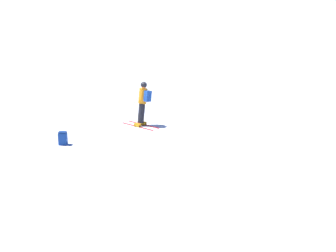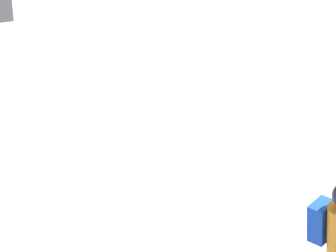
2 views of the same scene
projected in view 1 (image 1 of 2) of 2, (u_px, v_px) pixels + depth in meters
ground_plane at (133, 128)px, 19.20m from camera, size 300.00×300.00×0.00m
skier at (143, 101)px, 19.24m from camera, size 1.28×1.76×1.85m
spare_backpack at (63, 138)px, 17.18m from camera, size 0.37×0.37×0.50m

